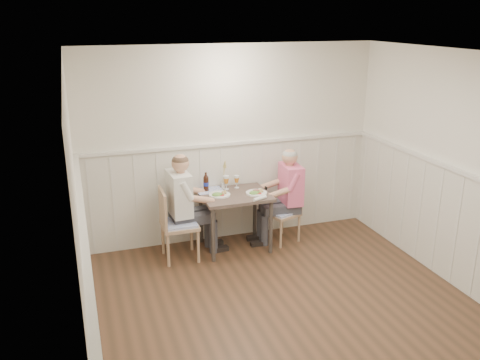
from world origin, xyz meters
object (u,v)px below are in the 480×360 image
(chair_right, at_px, (285,209))
(diner_cream, at_px, (183,213))
(grass_vase, at_px, (223,176))
(dining_table, at_px, (235,202))
(man_in_pink, at_px, (287,202))
(chair_left, at_px, (175,222))
(beer_bottle, at_px, (206,183))

(chair_right, xyz_separation_m, diner_cream, (-1.39, -0.00, 0.12))
(chair_right, bearing_deg, grass_vase, 164.22)
(chair_right, relative_size, grass_vase, 2.04)
(dining_table, xyz_separation_m, man_in_pink, (0.74, 0.01, -0.10))
(chair_left, relative_size, grass_vase, 2.30)
(man_in_pink, relative_size, beer_bottle, 5.16)
(diner_cream, distance_m, beer_bottle, 0.51)
(dining_table, height_order, beer_bottle, beer_bottle)
(chair_left, relative_size, man_in_pink, 0.71)
(chair_right, bearing_deg, diner_cream, -179.94)
(chair_right, bearing_deg, beer_bottle, 168.28)
(dining_table, distance_m, diner_cream, 0.69)
(man_in_pink, bearing_deg, diner_cream, -179.94)
(chair_left, xyz_separation_m, grass_vase, (0.72, 0.32, 0.43))
(diner_cream, height_order, beer_bottle, diner_cream)
(grass_vase, bearing_deg, diner_cream, -159.19)
(dining_table, relative_size, beer_bottle, 3.44)
(beer_bottle, bearing_deg, man_in_pink, -11.33)
(dining_table, distance_m, beer_bottle, 0.45)
(dining_table, bearing_deg, chair_left, -174.42)
(man_in_pink, bearing_deg, chair_left, -176.54)
(chair_left, distance_m, diner_cream, 0.17)
(man_in_pink, distance_m, diner_cream, 1.43)
(dining_table, relative_size, chair_left, 0.93)
(dining_table, height_order, diner_cream, diner_cream)
(chair_left, bearing_deg, chair_right, 3.55)
(diner_cream, bearing_deg, beer_bottle, 30.81)
(chair_right, distance_m, grass_vase, 0.96)
(grass_vase, bearing_deg, chair_left, -156.18)
(chair_left, bearing_deg, grass_vase, 23.82)
(chair_right, xyz_separation_m, beer_bottle, (-1.03, 0.21, 0.42))
(man_in_pink, xyz_separation_m, beer_bottle, (-1.07, 0.21, 0.32))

